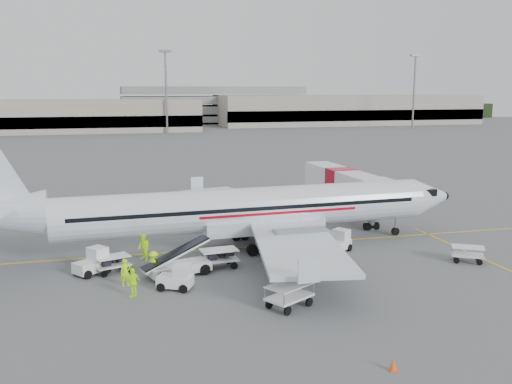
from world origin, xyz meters
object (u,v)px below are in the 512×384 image
belt_loader (179,253)px  tug_fore (338,241)px  tug_mid (175,276)px  tug_aft (91,262)px  jet_bridge (341,192)px  aircraft (248,180)px

belt_loader → tug_fore: 12.13m
tug_mid → tug_aft: bearing=165.0°
jet_bridge → tug_aft: 25.57m
tug_mid → tug_aft: (-4.84, 4.14, 0.06)m
jet_bridge → tug_aft: bearing=-152.9°
tug_aft → tug_mid: bearing=-77.0°
aircraft → tug_mid: bearing=-132.1°
tug_fore → tug_aft: (-17.24, -0.83, 0.04)m
jet_bridge → tug_fore: jet_bridge is taller
tug_fore → tug_mid: bearing=165.2°
aircraft → belt_loader: (-5.82, -5.17, -3.65)m
belt_loader → tug_mid: size_ratio=2.62×
belt_loader → jet_bridge: bearing=23.3°
jet_bridge → tug_mid: (-17.51, -16.50, -1.42)m
jet_bridge → tug_fore: 12.69m
jet_bridge → tug_fore: (-5.11, -11.53, -1.41)m
aircraft → tug_mid: 10.88m
jet_bridge → aircraft: bearing=-143.6°
jet_bridge → tug_mid: jet_bridge is taller
belt_loader → tug_aft: belt_loader is taller
belt_loader → aircraft: bearing=25.5°
belt_loader → tug_aft: bearing=147.2°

